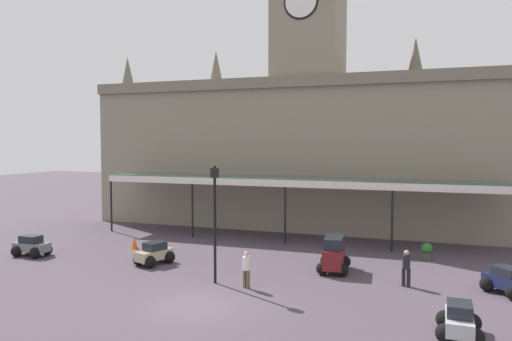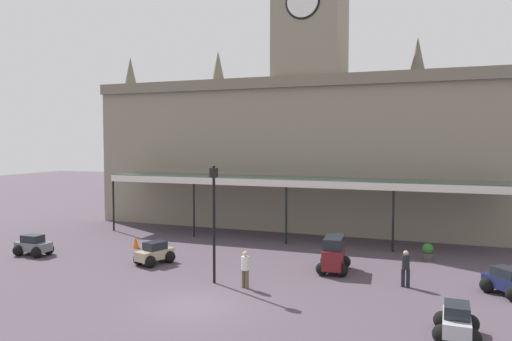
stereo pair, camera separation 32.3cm
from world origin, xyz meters
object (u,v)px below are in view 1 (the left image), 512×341
at_px(car_silver_sedan, 459,323).
at_px(pedestrian_near_entrance, 406,267).
at_px(car_beige_sedan, 154,255).
at_px(car_grey_sedan, 32,247).
at_px(car_maroon_van, 334,255).
at_px(pedestrian_crossing_forecourt, 246,268).
at_px(victorian_lamppost, 215,211).
at_px(car_navy_sedan, 507,283).
at_px(traffic_cone, 134,242).
at_px(planter_by_canopy, 427,251).

height_order(car_silver_sedan, pedestrian_near_entrance, pedestrian_near_entrance).
distance_m(car_beige_sedan, car_grey_sedan, 7.69).
relative_size(car_maroon_van, car_beige_sedan, 1.11).
bearing_deg(car_silver_sedan, pedestrian_crossing_forecourt, 162.44).
relative_size(car_maroon_van, pedestrian_crossing_forecourt, 1.48).
xyz_separation_m(pedestrian_crossing_forecourt, victorian_lamppost, (-1.64, 0.22, 2.47)).
bearing_deg(car_silver_sedan, pedestrian_near_entrance, 109.87).
relative_size(car_silver_sedan, pedestrian_near_entrance, 1.24).
height_order(car_navy_sedan, traffic_cone, car_navy_sedan).
xyz_separation_m(car_maroon_van, car_silver_sedan, (5.54, -6.92, -0.30)).
distance_m(car_navy_sedan, pedestrian_crossing_forecourt, 11.30).
bearing_deg(car_silver_sedan, planter_by_canopy, 95.80).
xyz_separation_m(pedestrian_near_entrance, planter_by_canopy, (0.84, 5.58, -0.42)).
bearing_deg(traffic_cone, pedestrian_near_entrance, -9.18).
height_order(victorian_lamppost, traffic_cone, victorian_lamppost).
bearing_deg(pedestrian_near_entrance, planter_by_canopy, 81.39).
relative_size(car_silver_sedan, victorian_lamppost, 0.38).
bearing_deg(car_grey_sedan, car_beige_sedan, 5.48).
bearing_deg(car_maroon_van, traffic_cone, 174.94).
distance_m(car_grey_sedan, car_silver_sedan, 22.96).
bearing_deg(car_navy_sedan, car_beige_sedan, -178.02).
distance_m(car_beige_sedan, planter_by_canopy, 14.99).
distance_m(traffic_cone, planter_by_canopy, 17.24).
distance_m(car_beige_sedan, car_silver_sedan, 15.73).
distance_m(car_maroon_van, car_beige_sedan, 9.53).
xyz_separation_m(car_beige_sedan, victorian_lamppost, (4.54, -2.11, 2.87)).
xyz_separation_m(car_maroon_van, car_grey_sedan, (-17.01, -2.57, -0.30)).
distance_m(pedestrian_near_entrance, traffic_cone, 16.35).
bearing_deg(car_silver_sedan, car_beige_sedan, 161.13).
distance_m(car_navy_sedan, car_grey_sedan, 24.78).
xyz_separation_m(car_silver_sedan, victorian_lamppost, (-10.35, 2.98, 2.87)).
height_order(car_maroon_van, planter_by_canopy, car_maroon_van).
height_order(car_navy_sedan, car_grey_sedan, same).
distance_m(car_navy_sedan, victorian_lamppost, 13.16).
relative_size(pedestrian_crossing_forecourt, victorian_lamppost, 0.30).
relative_size(pedestrian_near_entrance, pedestrian_crossing_forecourt, 1.00).
xyz_separation_m(car_beige_sedan, traffic_cone, (-3.21, 2.95, -0.13)).
height_order(car_maroon_van, car_grey_sedan, car_maroon_van).
xyz_separation_m(car_maroon_van, planter_by_canopy, (4.42, 4.08, -0.32)).
bearing_deg(car_maroon_van, pedestrian_crossing_forecourt, -127.22).
height_order(car_beige_sedan, victorian_lamppost, victorian_lamppost).
xyz_separation_m(car_navy_sedan, pedestrian_near_entrance, (-4.17, -0.25, 0.41)).
xyz_separation_m(pedestrian_crossing_forecourt, traffic_cone, (-9.39, 5.28, -0.54)).
relative_size(pedestrian_near_entrance, planter_by_canopy, 1.74).
bearing_deg(victorian_lamppost, car_maroon_van, 39.39).
height_order(car_navy_sedan, victorian_lamppost, victorian_lamppost).
bearing_deg(pedestrian_crossing_forecourt, car_maroon_van, 52.78).
bearing_deg(car_maroon_van, planter_by_canopy, 42.73).
xyz_separation_m(car_grey_sedan, victorian_lamppost, (12.20, -1.38, 2.87)).
height_order(car_beige_sedan, traffic_cone, car_beige_sedan).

